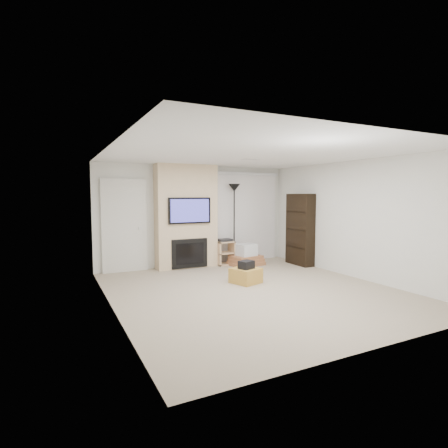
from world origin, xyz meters
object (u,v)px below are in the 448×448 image
floor_lamp (234,201)px  box_stack (246,257)px  av_stand (225,251)px  bookshelf (300,229)px  ottoman (246,275)px

floor_lamp → box_stack: size_ratio=2.30×
av_stand → box_stack: av_stand is taller
floor_lamp → bookshelf: bearing=-32.8°
av_stand → ottoman: bearing=-103.9°
av_stand → bookshelf: bearing=-26.5°
floor_lamp → av_stand: 1.31m
box_stack → av_stand: bearing=144.4°
ottoman → floor_lamp: floor_lamp is taller
floor_lamp → bookshelf: (1.41, -0.91, -0.72)m
box_stack → bookshelf: (1.27, -0.53, 0.69)m
bookshelf → av_stand: bearing=153.5°
av_stand → box_stack: 0.57m
ottoman → av_stand: (0.46, 1.87, 0.20)m
ottoman → av_stand: 1.93m
ottoman → floor_lamp: 2.53m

